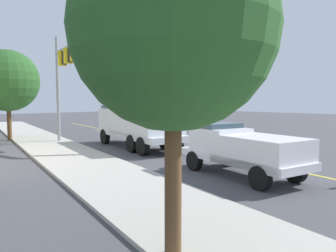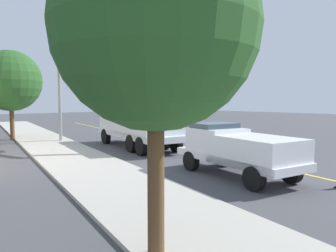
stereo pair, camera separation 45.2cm
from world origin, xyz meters
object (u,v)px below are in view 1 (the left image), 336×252
service_pickup_truck (242,149)px  traffic_cone_mid_front (139,134)px  utility_bucket_truck (136,122)px  traffic_signal_mast (64,70)px  passing_minivan (156,124)px

service_pickup_truck → traffic_cone_mid_front: 13.42m
utility_bucket_truck → traffic_cone_mid_front: bearing=-40.7°
traffic_cone_mid_front → service_pickup_truck: bearing=159.2°
utility_bucket_truck → traffic_cone_mid_front: (3.36, -2.89, -1.22)m
service_pickup_truck → traffic_signal_mast: bearing=4.0°
service_pickup_truck → traffic_signal_mast: (13.44, 0.94, 3.94)m
service_pickup_truck → passing_minivan: 16.11m
service_pickup_truck → traffic_signal_mast: traffic_signal_mast is taller
utility_bucket_truck → traffic_signal_mast: size_ratio=1.14×
traffic_cone_mid_front → traffic_signal_mast: (0.91, 5.68, 4.66)m
utility_bucket_truck → traffic_cone_mid_front: 4.60m
passing_minivan → traffic_cone_mid_front: bearing=115.5°
service_pickup_truck → traffic_cone_mid_front: bearing=-20.8°
passing_minivan → traffic_cone_mid_front: (-1.51, 3.16, -0.58)m
utility_bucket_truck → service_pickup_truck: (-9.17, 1.85, -0.50)m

